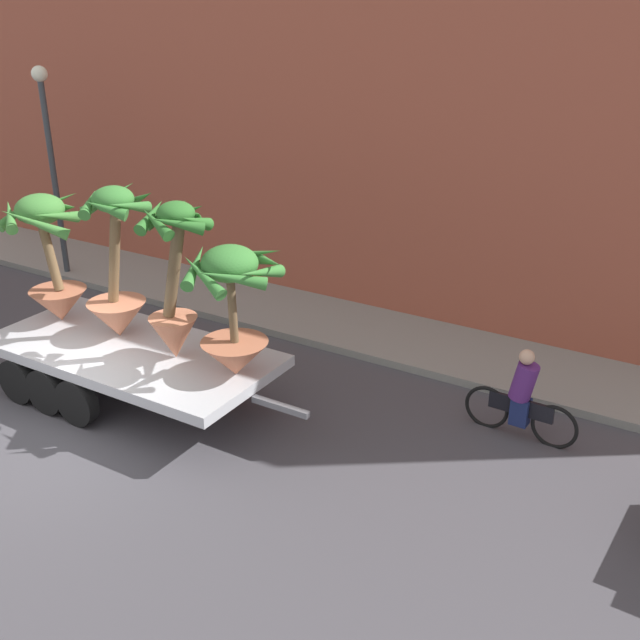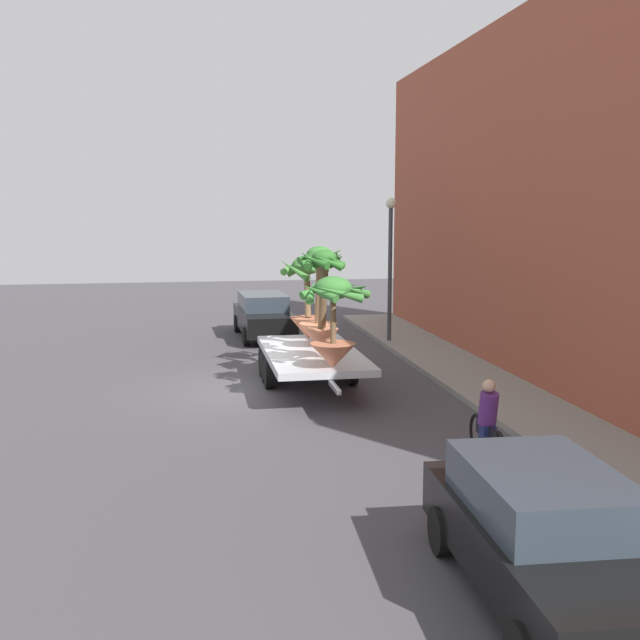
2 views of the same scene
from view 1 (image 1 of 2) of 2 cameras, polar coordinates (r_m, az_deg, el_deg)
name	(u,v)px [view 1 (image 1 of 2)]	position (r m, az deg, el deg)	size (l,w,h in m)	color
ground_plane	(57,442)	(12.72, -19.17, -8.65)	(60.00, 60.00, 0.00)	#423F44
sidewalk	(276,309)	(16.66, -3.33, 0.83)	(24.00, 2.20, 0.15)	gray
building_facade	(316,73)	(16.87, -0.31, 18.11)	(24.00, 1.20, 9.79)	#9E4C38
flatbed_trailer	(122,356)	(13.41, -14.69, -2.65)	(6.05, 2.41, 0.98)	#B7BABF
potted_palm_rear	(117,278)	(13.20, -15.05, 3.10)	(1.34, 1.31, 2.67)	#C17251
potted_palm_middle	(50,259)	(14.26, -19.66, 4.38)	(1.71, 1.74, 2.32)	#B26647
potted_palm_front	(175,287)	(12.09, -10.88, 2.42)	(1.26, 1.18, 2.64)	#C17251
potted_palm_extra	(233,310)	(11.52, -6.54, 0.72)	(1.67, 1.69, 2.10)	#B26647
cyclist	(522,399)	(12.26, 14.95, -5.74)	(1.84, 0.36, 1.54)	black
street_lamp	(50,145)	(18.95, -19.68, 12.29)	(0.36, 0.36, 4.83)	#383D42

